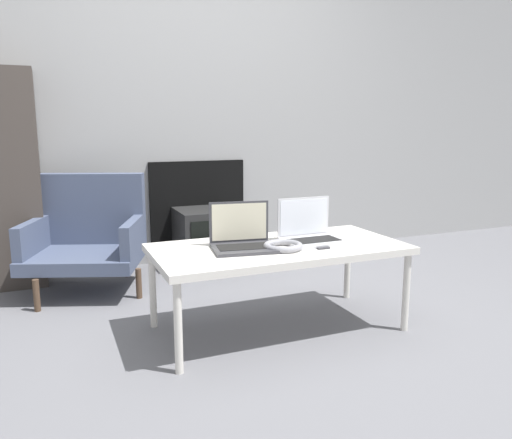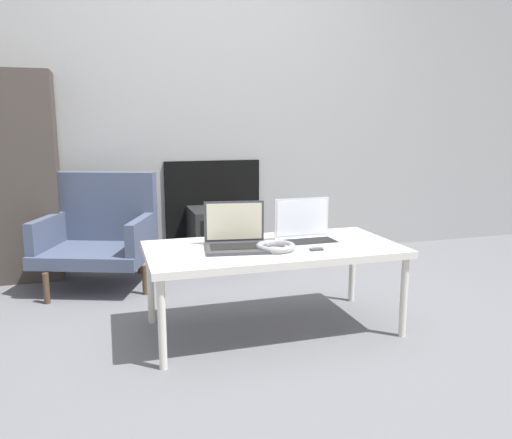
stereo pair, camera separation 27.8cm
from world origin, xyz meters
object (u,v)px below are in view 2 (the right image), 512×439
Objects in this scene: laptop_right at (307,234)px; tv at (220,237)px; laptop_left at (236,238)px; headphones at (276,247)px; armchair at (101,230)px; phone at (312,247)px.

tv is (-0.18, 1.26, -0.27)m from laptop_right.
laptop_right reaches higher than tv.
laptop_left reaches higher than tv.
laptop_left is at bearing 149.38° from headphones.
laptop_left and laptop_right have the same top height.
phone is at bearing -29.11° from armchair.
phone reaches higher than tv.
laptop_right is 0.13m from phone.
headphones is 1.44m from armchair.
laptop_left is 1.10× the size of laptop_right.
laptop_right is at bearing 8.70° from laptop_left.
laptop_left is 0.21m from headphones.
phone is (-0.02, -0.12, -0.04)m from laptop_right.
armchair reaches higher than phone.
armchair is at bearing 130.59° from phone.
armchair is (-0.85, -0.20, 0.14)m from tv.
headphones is 0.45× the size of tv.
tv is (0.03, 1.36, -0.24)m from headphones.
phone is at bearing -83.33° from tv.
armchair reaches higher than tv.
phone is (0.19, -0.02, -0.01)m from headphones.
tv is at bearing 33.26° from armchair.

